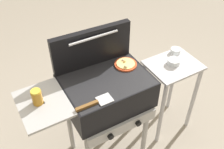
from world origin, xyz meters
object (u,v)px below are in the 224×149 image
sauce_jar (37,97)px  topping_bowl_near (174,62)px  topping_bowl_far (176,51)px  prep_table (170,83)px  grill (105,94)px  pizza_cheese (126,64)px  spatula (94,103)px

sauce_jar → topping_bowl_near: size_ratio=1.04×
topping_bowl_far → sauce_jar: bearing=-175.3°
prep_table → topping_bowl_far: 0.30m
grill → pizza_cheese: size_ratio=5.49×
pizza_cheese → prep_table: (0.45, -0.07, -0.36)m
spatula → topping_bowl_far: (0.97, 0.30, -0.11)m
sauce_jar → topping_bowl_far: bearing=4.7°
grill → topping_bowl_near: grill is taller
grill → topping_bowl_far: grill is taller
sauce_jar → prep_table: 1.23m
pizza_cheese → topping_bowl_near: 0.47m
pizza_cheese → grill: bearing=-162.7°
sauce_jar → pizza_cheese: bearing=4.0°
pizza_cheese → sauce_jar: bearing=-176.0°
sauce_jar → topping_bowl_near: bearing=-0.5°
grill → spatula: bearing=-134.7°
grill → topping_bowl_far: size_ratio=10.62×
topping_bowl_far → pizza_cheese: bearing=-174.4°
sauce_jar → spatula: 0.38m
sauce_jar → spatula: bearing=-31.4°
prep_table → topping_bowl_near: (0.00, 0.01, 0.24)m
sauce_jar → prep_table: sauce_jar is taller
prep_table → topping_bowl_far: bearing=45.4°
prep_table → sauce_jar: bearing=179.3°
grill → pizza_cheese: pizza_cheese is taller
prep_table → spatula: bearing=-168.0°
sauce_jar → topping_bowl_near: (1.17, -0.01, -0.16)m
topping_bowl_far → spatula: bearing=-162.7°
spatula → prep_table: size_ratio=0.34×
pizza_cheese → prep_table: pizza_cheese is taller
spatula → topping_bowl_far: bearing=17.3°
topping_bowl_far → prep_table: bearing=-134.6°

